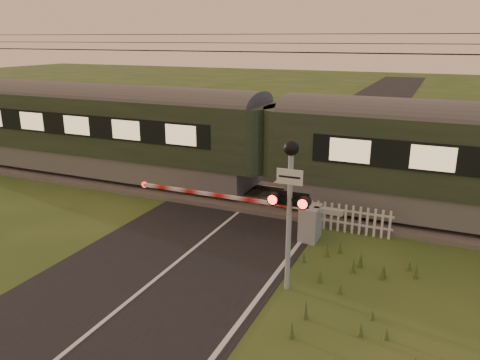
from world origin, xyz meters
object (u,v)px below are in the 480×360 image
at_px(crossing_signal, 290,189).
at_px(picket_fence, 349,219).
at_px(boom_gate, 299,219).
at_px(train, 273,145).

bearing_deg(crossing_signal, picket_fence, 80.12).
xyz_separation_m(boom_gate, crossing_signal, (0.65, -3.11, 1.98)).
bearing_deg(boom_gate, picket_fence, 36.00).
xyz_separation_m(train, crossing_signal, (2.58, -5.99, 0.42)).
bearing_deg(train, boom_gate, -56.11).
bearing_deg(boom_gate, train, 123.89).
relative_size(train, boom_gate, 5.69).
bearing_deg(picket_fence, crossing_signal, -99.88).
bearing_deg(picket_fence, train, 150.13).
bearing_deg(train, picket_fence, -29.87).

